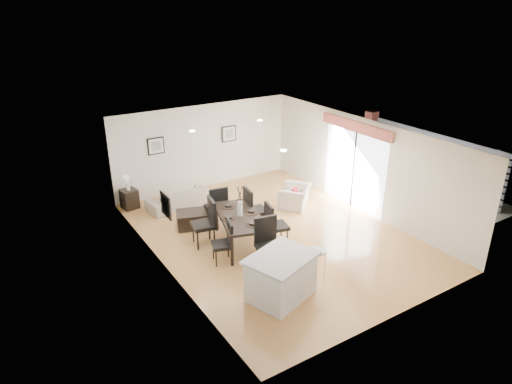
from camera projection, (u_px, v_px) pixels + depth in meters
ground at (274, 235)px, 11.95m from camera, size 8.00×8.00×0.00m
wall_back at (204, 147)px, 14.53m from camera, size 6.00×0.04×2.70m
wall_front at (400, 258)px, 8.31m from camera, size 6.00×0.04×2.70m
wall_left at (162, 215)px, 9.94m from camera, size 0.04×8.00×2.70m
wall_right at (362, 165)px, 12.90m from camera, size 0.04×8.00×2.70m
ceiling at (276, 135)px, 10.89m from camera, size 6.00×8.00×0.02m
sofa at (179, 198)px, 13.45m from camera, size 1.98×0.97×0.55m
armchair at (295, 196)px, 13.48m from camera, size 1.27×1.25×0.62m
courtyard_plant_a at (431, 184)px, 14.28m from camera, size 0.67×0.60×0.68m
courtyard_plant_b at (389, 171)px, 15.52m from camera, size 0.43×0.43×0.59m
dining_table at (240, 218)px, 11.20m from camera, size 1.48×2.13×0.81m
dining_chair_wnear at (226, 240)px, 10.53m from camera, size 0.57×0.57×1.02m
dining_chair_wfar at (207, 220)px, 11.25m from camera, size 0.63×0.63×1.20m
dining_chair_enear at (274, 222)px, 11.21m from camera, size 0.60×0.60×1.13m
dining_chair_efar at (253, 207)px, 11.94m from camera, size 0.62×0.62×1.20m
dining_chair_head at (268, 240)px, 10.30m from camera, size 0.63×0.63×1.21m
dining_chair_foot at (217, 204)px, 12.15m from camera, size 0.57×0.57×1.16m
vase at (240, 204)px, 11.04m from camera, size 1.01×1.54×0.78m
coffee_table at (197, 219)px, 12.33m from camera, size 1.22×0.95×0.43m
side_table at (130, 199)px, 13.37m from camera, size 0.49×0.49×0.58m
table_lamp at (127, 181)px, 13.15m from camera, size 0.22×0.22×0.43m
cushion at (295, 192)px, 13.30m from camera, size 0.27×0.20×0.26m
kitchen_island at (281, 277)px, 9.29m from camera, size 1.62×1.42×0.95m
bar_stool at (317, 255)px, 9.67m from camera, size 0.37×0.37×0.81m
framed_print_back_left at (156, 146)px, 13.60m from camera, size 0.52×0.04×0.52m
framed_print_back_right at (229, 134)px, 14.83m from camera, size 0.52×0.04×0.52m
framed_print_left_wall at (166, 206)px, 9.69m from camera, size 0.04×0.52×0.52m
sliding_door at (355, 152)px, 12.99m from camera, size 0.12×2.70×2.57m
courtyard at (412, 153)px, 15.30m from camera, size 6.00×6.00×2.00m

